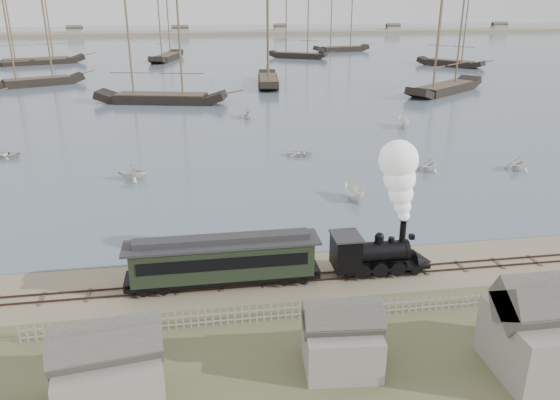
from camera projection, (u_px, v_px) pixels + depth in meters
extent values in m
plane|color=gray|center=(273.00, 268.00, 40.77)|extent=(600.00, 600.00, 0.00)
cube|color=#4D5D6F|center=(206.00, 50.00, 197.78)|extent=(600.00, 336.00, 0.06)
cube|color=#39241F|center=(278.00, 283.00, 38.42)|extent=(120.00, 0.08, 0.12)
cube|color=#39241F|center=(276.00, 276.00, 39.35)|extent=(120.00, 0.08, 0.12)
cube|color=#44342B|center=(277.00, 280.00, 38.91)|extent=(120.00, 1.80, 0.06)
cube|color=gray|center=(201.00, 35.00, 271.69)|extent=(500.00, 20.00, 1.80)
cube|color=black|center=(380.00, 264.00, 39.77)|extent=(6.92, 2.03, 0.25)
cylinder|color=black|center=(376.00, 252.00, 39.35)|extent=(4.27, 1.53, 1.53)
cube|color=black|center=(346.00, 252.00, 38.96)|extent=(1.83, 2.24, 2.34)
cube|color=#2B2B2E|center=(346.00, 236.00, 38.52)|extent=(2.03, 2.44, 0.12)
cylinder|color=black|center=(403.00, 233.00, 39.15)|extent=(0.45, 0.45, 1.63)
sphere|color=black|center=(379.00, 237.00, 38.96)|extent=(0.65, 0.65, 0.65)
cone|color=black|center=(422.00, 262.00, 40.29)|extent=(1.42, 2.03, 2.03)
cube|color=black|center=(412.00, 237.00, 39.38)|extent=(0.36, 0.36, 0.36)
cube|color=black|center=(224.00, 276.00, 38.12)|extent=(13.40, 2.20, 0.33)
cube|color=black|center=(223.00, 259.00, 37.65)|extent=(12.44, 2.39, 2.39)
cube|color=black|center=(224.00, 264.00, 36.44)|extent=(11.48, 0.06, 0.86)
cube|color=black|center=(222.00, 248.00, 38.69)|extent=(11.48, 0.06, 0.86)
cube|color=#2B2B2E|center=(222.00, 243.00, 37.21)|extent=(13.40, 2.58, 0.17)
cube|color=#2B2B2E|center=(222.00, 239.00, 37.11)|extent=(11.96, 1.15, 0.43)
imported|color=silver|center=(187.00, 262.00, 40.86)|extent=(3.55, 4.30, 0.77)
imported|color=silver|center=(134.00, 172.00, 59.66)|extent=(3.02, 3.48, 1.81)
imported|color=silver|center=(354.00, 193.00, 54.02)|extent=(3.58, 1.66, 1.34)
imported|color=silver|center=(300.00, 153.00, 68.54)|extent=(3.16, 3.81, 0.68)
imported|color=silver|center=(518.00, 163.00, 62.98)|extent=(3.95, 4.03, 1.61)
imported|color=silver|center=(403.00, 122.00, 83.15)|extent=(4.21, 2.36, 1.54)
imported|color=silver|center=(2.00, 155.00, 67.75)|extent=(3.44, 4.39, 0.83)
imported|color=silver|center=(247.00, 113.00, 89.16)|extent=(3.76, 3.35, 1.81)
imported|color=silver|center=(429.00, 165.00, 62.56)|extent=(3.75, 3.80, 1.52)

